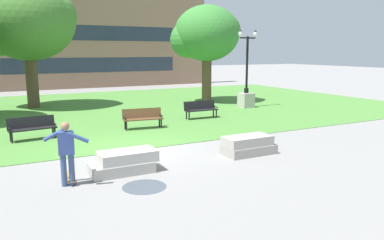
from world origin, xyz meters
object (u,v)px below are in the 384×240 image
(lamp_post_center, at_px, (246,92))
(concrete_block_center, at_px, (124,162))
(park_bench_near_left, at_px, (201,108))
(park_bench_far_right, at_px, (32,127))
(skateboard, at_px, (69,178))
(park_bench_near_right, at_px, (143,117))
(concrete_block_left, at_px, (248,145))
(person_skateboarder, at_px, (67,150))

(lamp_post_center, bearing_deg, concrete_block_center, -140.05)
(park_bench_near_left, bearing_deg, park_bench_far_right, -172.07)
(skateboard, height_order, park_bench_far_right, park_bench_far_right)
(skateboard, height_order, lamp_post_center, lamp_post_center)
(skateboard, xyz_separation_m, lamp_post_center, (12.22, 8.94, 0.91))
(park_bench_near_left, xyz_separation_m, park_bench_near_right, (-3.62, -1.12, 0.00))
(park_bench_near_right, xyz_separation_m, park_bench_far_right, (-4.66, -0.04, 0.00))
(concrete_block_left, height_order, skateboard, concrete_block_left)
(concrete_block_left, xyz_separation_m, person_skateboarder, (-6.01, -0.34, 0.67))
(lamp_post_center, bearing_deg, park_bench_near_right, -158.17)
(skateboard, xyz_separation_m, park_bench_near_left, (7.82, 6.85, 0.45))
(skateboard, distance_m, park_bench_near_right, 7.12)
(park_bench_near_right, bearing_deg, park_bench_near_left, 17.15)
(concrete_block_left, bearing_deg, concrete_block_center, 179.63)
(park_bench_far_right, bearing_deg, skateboard, -85.42)
(skateboard, bearing_deg, person_skateboarder, -102.44)
(person_skateboarder, bearing_deg, concrete_block_left, 3.26)
(lamp_post_center, bearing_deg, skateboard, -143.79)
(skateboard, relative_size, park_bench_near_left, 0.57)
(concrete_block_center, bearing_deg, lamp_post_center, 39.95)
(park_bench_near_left, xyz_separation_m, park_bench_far_right, (-8.28, -1.15, 0.00))
(person_skateboarder, relative_size, park_bench_far_right, 0.92)
(person_skateboarder, xyz_separation_m, park_bench_near_left, (7.90, 7.20, -0.44))
(skateboard, bearing_deg, concrete_block_center, 0.63)
(concrete_block_center, relative_size, park_bench_near_left, 1.06)
(concrete_block_center, height_order, park_bench_far_right, park_bench_far_right)
(concrete_block_center, relative_size, concrete_block_left, 1.06)
(park_bench_near_right, bearing_deg, park_bench_far_right, -179.55)
(park_bench_near_right, bearing_deg, lamp_post_center, 21.83)
(concrete_block_center, bearing_deg, concrete_block_left, -0.37)
(concrete_block_center, bearing_deg, skateboard, -179.37)
(skateboard, relative_size, lamp_post_center, 0.22)
(person_skateboarder, bearing_deg, park_bench_far_right, 93.58)
(park_bench_near_left, relative_size, lamp_post_center, 0.38)
(concrete_block_center, bearing_deg, park_bench_near_left, 47.50)
(concrete_block_left, distance_m, park_bench_near_left, 7.12)
(concrete_block_left, xyz_separation_m, park_bench_near_left, (1.89, 6.86, 0.23))
(park_bench_near_left, bearing_deg, lamp_post_center, 25.48)
(park_bench_far_right, xyz_separation_m, lamp_post_center, (12.68, 3.25, 0.46))
(park_bench_near_left, distance_m, lamp_post_center, 4.89)
(park_bench_near_left, bearing_deg, park_bench_near_right, -162.85)
(park_bench_near_left, bearing_deg, skateboard, -138.79)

